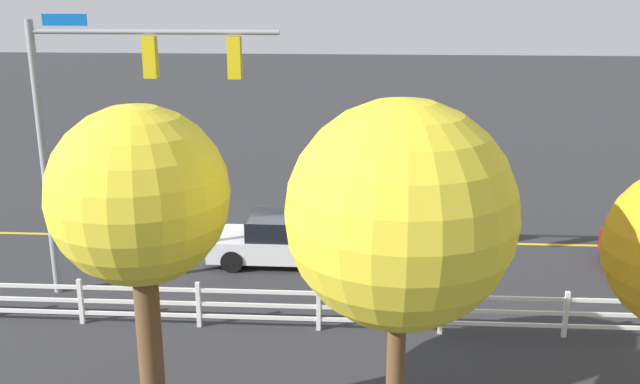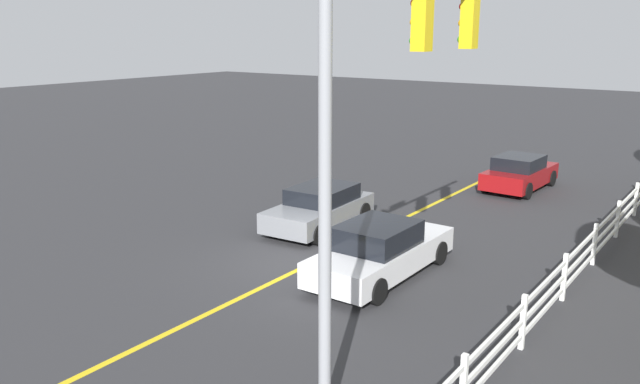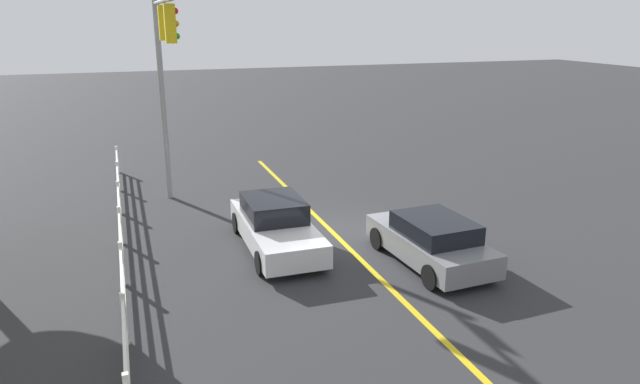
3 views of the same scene
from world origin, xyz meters
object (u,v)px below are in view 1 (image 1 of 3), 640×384
tree_1 (401,215)px  car_1 (289,241)px  car_0 (372,205)px  tree_0 (139,199)px

tree_1 → car_1: bearing=-73.8°
car_0 → car_1: (2.48, 3.67, 0.02)m
tree_0 → tree_1: bearing=168.8°
tree_0 → car_1: bearing=-100.5°
car_1 → tree_0: 9.51m
car_0 → tree_0: (4.06, 12.20, 3.89)m
car_0 → car_1: car_1 is taller
car_0 → tree_1: bearing=87.8°
car_0 → tree_0: tree_0 is taller
car_0 → tree_1: (-0.25, 13.06, 3.97)m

